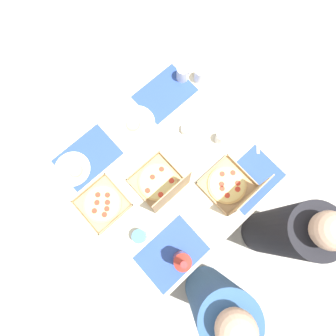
{
  "coord_description": "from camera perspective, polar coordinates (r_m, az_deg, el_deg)",
  "views": [
    {
      "loc": [
        0.26,
        0.29,
        2.37
      ],
      "look_at": [
        0.0,
        0.0,
        0.73
      ],
      "focal_mm": 29.83,
      "sensor_mm": 36.0,
      "label": 1
    }
  ],
  "objects": [
    {
      "name": "pizza_box_edge_far",
      "position": [
        1.67,
        -13.24,
        -7.09
      ],
      "size": [
        0.26,
        0.26,
        0.04
      ],
      "color": "tan",
      "rests_on": "dining_table"
    },
    {
      "name": "knife_by_far_left",
      "position": [
        1.82,
        17.86,
        5.98
      ],
      "size": [
        0.16,
        0.16,
        0.0
      ],
      "primitive_type": "cube",
      "rotation": [
        0.0,
        0.0,
        3.92
      ],
      "color": "#B7B7BC",
      "rests_on": "dining_table"
    },
    {
      "name": "fork_by_near_right",
      "position": [
        1.87,
        10.7,
        13.83
      ],
      "size": [
        0.19,
        0.07,
        0.0
      ],
      "primitive_type": "cube",
      "rotation": [
        0.0,
        0.0,
        2.85
      ],
      "color": "#B7B7BC",
      "rests_on": "dining_table"
    },
    {
      "name": "condiment_bowl",
      "position": [
        1.73,
        3.8,
        7.96
      ],
      "size": [
        0.07,
        0.07,
        0.05
      ],
      "primitive_type": "cylinder",
      "color": "white",
      "rests_on": "dining_table"
    },
    {
      "name": "cup_clear_right",
      "position": [
        1.59,
        -5.83,
        -13.73
      ],
      "size": [
        0.08,
        0.08,
        0.11
      ],
      "primitive_type": "cylinder",
      "color": "teal",
      "rests_on": "dining_table"
    },
    {
      "name": "plate_near_left",
      "position": [
        1.77,
        -6.46,
        9.14
      ],
      "size": [
        0.23,
        0.23,
        0.03
      ],
      "color": "white",
      "rests_on": "dining_table"
    },
    {
      "name": "placemat_near_right",
      "position": [
        1.76,
        -16.11,
        2.16
      ],
      "size": [
        0.36,
        0.26,
        0.0
      ],
      "primitive_type": "cube",
      "color": "#2D4C9E",
      "rests_on": "dining_table"
    },
    {
      "name": "dining_table",
      "position": [
        1.78,
        0.0,
        -0.76
      ],
      "size": [
        1.41,
        1.06,
        0.73
      ],
      "color": "#3F3328",
      "rests_on": "ground_plane"
    },
    {
      "name": "ground_plane",
      "position": [
        2.4,
        0.0,
        -4.08
      ],
      "size": [
        6.0,
        6.0,
        0.0
      ],
      "primitive_type": "plane",
      "color": "beige"
    },
    {
      "name": "cup_red",
      "position": [
        1.88,
        6.61,
        18.39
      ],
      "size": [
        0.08,
        0.08,
        0.1
      ],
      "primitive_type": "cylinder",
      "color": "silver",
      "rests_on": "dining_table"
    },
    {
      "name": "diner_right_seat",
      "position": [
        1.93,
        9.77,
        -25.43
      ],
      "size": [
        0.32,
        0.32,
        1.12
      ],
      "color": "#33598C",
      "rests_on": "ground_plane"
    },
    {
      "name": "placemat_far_left",
      "position": [
        1.73,
        16.4,
        -2.18
      ],
      "size": [
        0.36,
        0.26,
        0.0
      ],
      "primitive_type": "cube",
      "color": "#2D4C9E",
      "rests_on": "dining_table"
    },
    {
      "name": "soda_bottle",
      "position": [
        1.51,
        2.86,
        -18.44
      ],
      "size": [
        0.09,
        0.09,
        0.32
      ],
      "color": "#B2382D",
      "rests_on": "dining_table"
    },
    {
      "name": "placemat_near_left",
      "position": [
        1.86,
        -0.65,
        14.99
      ],
      "size": [
        0.36,
        0.26,
        0.0
      ],
      "primitive_type": "cube",
      "color": "#2D4C9E",
      "rests_on": "dining_table"
    },
    {
      "name": "diner_left_seat",
      "position": [
        2.02,
        22.79,
        -11.9
      ],
      "size": [
        0.32,
        0.32,
        1.12
      ],
      "color": "black",
      "rests_on": "ground_plane"
    },
    {
      "name": "plate_middle",
      "position": [
        1.76,
        -18.85,
        -0.26
      ],
      "size": [
        0.22,
        0.22,
        0.03
      ],
      "color": "white",
      "rests_on": "dining_table"
    },
    {
      "name": "pizza_box_corner_left",
      "position": [
        1.65,
        12.85,
        -3.84
      ],
      "size": [
        0.26,
        0.26,
        0.3
      ],
      "color": "tan",
      "rests_on": "dining_table"
    },
    {
      "name": "cup_spare",
      "position": [
        1.87,
        3.01,
        18.77
      ],
      "size": [
        0.08,
        0.08,
        0.1
      ],
      "primitive_type": "cylinder",
      "color": "silver",
      "rests_on": "dining_table"
    },
    {
      "name": "pizza_box_corner_right",
      "position": [
        1.61,
        -1.54,
        -3.31
      ],
      "size": [
        0.26,
        0.27,
        0.3
      ],
      "color": "tan",
      "rests_on": "dining_table"
    },
    {
      "name": "placemat_far_right",
      "position": [
        1.64,
        0.75,
        -17.06
      ],
      "size": [
        0.36,
        0.26,
        0.0
      ],
      "primitive_type": "cube",
      "color": "#2D4C9E",
      "rests_on": "dining_table"
    },
    {
      "name": "cup_dark",
      "position": [
        1.72,
        10.75,
        6.16
      ],
      "size": [
        0.06,
        0.06,
        0.09
      ],
      "primitive_type": "cylinder",
      "color": "silver",
      "rests_on": "dining_table"
    }
  ]
}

